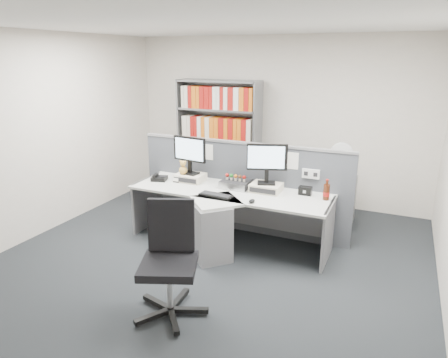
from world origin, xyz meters
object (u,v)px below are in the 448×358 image
at_px(desk, 222,215).
at_px(mouse, 252,201).
at_px(desk_calendar, 177,179).
at_px(shelving_unit, 219,141).
at_px(speaker, 305,191).
at_px(cola_bottle, 326,192).
at_px(filing_cabinet, 337,202).
at_px(desk_phone, 159,178).
at_px(desk_fan, 341,156).
at_px(desktop_pc, 236,184).
at_px(monitor_left, 190,152).
at_px(monitor_right, 267,160).
at_px(keyboard, 216,195).
at_px(office_chair, 170,256).

height_order(desk, mouse, mouse).
xyz_separation_m(desk_calendar, shelving_unit, (-0.10, 1.59, 0.21)).
bearing_deg(speaker, cola_bottle, -16.35).
height_order(mouse, filing_cabinet, mouse).
bearing_deg(mouse, desk_phone, 168.09).
xyz_separation_m(desk, desk_fan, (1.20, 1.40, 0.57)).
xyz_separation_m(speaker, shelving_unit, (-1.83, 1.40, 0.20)).
height_order(desktop_pc, desk_calendar, desk_calendar).
relative_size(desk_phone, cola_bottle, 0.95).
height_order(filing_cabinet, desk_fan, desk_fan).
relative_size(speaker, shelving_unit, 0.08).
relative_size(monitor_left, speaker, 3.24).
distance_m(desktop_pc, desk_calendar, 0.84).
height_order(monitor_right, keyboard, monitor_right).
bearing_deg(desk_phone, cola_bottle, 3.64).
bearing_deg(desktop_pc, shelving_unit, 122.27).
distance_m(monitor_left, cola_bottle, 1.88).
xyz_separation_m(desktop_pc, shelving_unit, (-0.93, 1.47, 0.21)).
bearing_deg(office_chair, speaker, 65.38).
height_order(shelving_unit, office_chair, shelving_unit).
height_order(monitor_left, mouse, monitor_left).
xyz_separation_m(monitor_left, shelving_unit, (-0.24, 1.46, -0.15)).
height_order(desk_phone, speaker, speaker).
relative_size(monitor_left, mouse, 4.83).
xyz_separation_m(desk, shelving_unit, (-0.90, 1.85, 0.52)).
xyz_separation_m(speaker, office_chair, (-0.84, -1.84, -0.20)).
height_order(monitor_left, desk_phone, monitor_left).
relative_size(monitor_left, filing_cabinet, 0.74).
height_order(desktop_pc, filing_cabinet, desktop_pc).
relative_size(monitor_right, cola_bottle, 2.00).
bearing_deg(shelving_unit, monitor_right, -47.53).
distance_m(monitor_left, office_chair, 2.00).
relative_size(desktop_pc, office_chair, 0.34).
distance_m(monitor_left, filing_cabinet, 2.26).
xyz_separation_m(monitor_left, office_chair, (0.74, -1.77, -0.56)).
bearing_deg(mouse, office_chair, -104.47).
distance_m(shelving_unit, desk_fan, 2.15).
distance_m(keyboard, desk_calendar, 0.80).
height_order(monitor_left, office_chair, monitor_left).
distance_m(desk_phone, cola_bottle, 2.27).
distance_m(mouse, cola_bottle, 0.90).
xyz_separation_m(monitor_right, mouse, (-0.02, -0.47, -0.39)).
xyz_separation_m(desktop_pc, office_chair, (0.06, -1.76, -0.20)).
height_order(monitor_right, desk_fan, monitor_right).
distance_m(monitor_left, shelving_unit, 1.49).
bearing_deg(monitor_left, cola_bottle, -0.34).
bearing_deg(desk_fan, cola_bottle, -90.10).
xyz_separation_m(monitor_left, speaker, (1.59, 0.07, -0.35)).
distance_m(monitor_right, speaker, 0.61).
bearing_deg(desktop_pc, monitor_right, 0.55).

